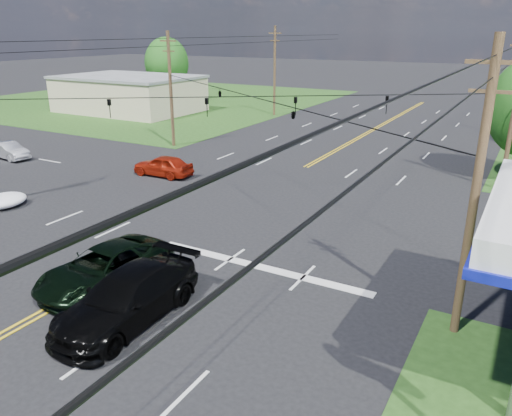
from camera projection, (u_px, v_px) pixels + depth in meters
The scene contains 15 objects.
ground at pixel (252, 197), 30.14m from camera, with size 280.00×280.00×0.00m, color black.
grass_nw at pixel (153, 99), 72.56m from camera, with size 46.00×48.00×0.03m, color #214516.
stop_bar at pixel (260, 267), 21.27m from camera, with size 10.00×0.50×0.02m, color silver.
retail_nw at pixel (129, 95), 61.37m from camera, with size 16.00×11.00×4.00m, color beige.
pole_se at pixel (475, 192), 15.10m from camera, with size 1.60×0.28×9.50m.
pole_nw at pixel (171, 88), 41.87m from camera, with size 1.60×0.28×9.50m.
pole_left_far at pixel (275, 70), 57.38m from camera, with size 1.60×0.28×10.00m.
span_wire_signals at pixel (251, 97), 28.12m from camera, with size 26.00×18.00×1.13m.
power_lines at pixel (232, 49), 25.60m from camera, with size 26.04×100.00×0.64m.
tree_far_l at pixel (167, 63), 69.42m from camera, with size 6.08×6.08×8.72m.
pickup_dkgreen at pixel (105, 268), 19.48m from camera, with size 2.61×5.67×1.58m, color black.
suv_black at pixel (128, 298), 17.14m from camera, with size 2.43×5.98×1.74m, color black.
sedan_silver at pixel (9, 151), 38.95m from camera, with size 1.38×3.97×1.31m, color #BDBCC2.
sedan_red at pixel (163, 166), 34.34m from camera, with size 1.72×4.27×1.45m, color #9D1D0B.
snowpile_b at pixel (5, 207), 28.55m from camera, with size 2.10×2.58×0.73m, color white.
Camera 1 is at (14.25, -12.79, 9.54)m, focal length 35.00 mm.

